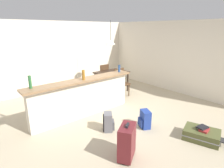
{
  "coord_description": "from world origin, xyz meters",
  "views": [
    {
      "loc": [
        -2.92,
        -3.51,
        2.23
      ],
      "look_at": [
        0.19,
        0.17,
        0.78
      ],
      "focal_mm": 29.59,
      "sensor_mm": 36.0,
      "label": 1
    }
  ],
  "objects": [
    {
      "name": "wall_right",
      "position": [
        3.05,
        0.3,
        1.25
      ],
      "size": [
        0.1,
        6.0,
        2.5
      ],
      "primitive_type": "cube",
      "color": "silver",
      "rests_on": "ground_plane"
    },
    {
      "name": "suitcase_flat_olive",
      "position": [
        0.68,
        -2.14,
        0.11
      ],
      "size": [
        0.68,
        0.89,
        0.22
      ],
      "color": "#51562D",
      "rests_on": "ground_plane"
    },
    {
      "name": "backpack_blue",
      "position": [
        0.16,
        -1.05,
        0.2
      ],
      "size": [
        0.32,
        0.33,
        0.42
      ],
      "color": "#233D93",
      "rests_on": "ground_plane"
    },
    {
      "name": "dining_chair_near_partition",
      "position": [
        1.23,
        0.92,
        0.52
      ],
      "size": [
        0.41,
        0.41,
        0.93
      ],
      "color": "#4C331E",
      "rests_on": "ground_plane"
    },
    {
      "name": "suitcase_upright_maroon",
      "position": [
        -0.91,
        -1.54,
        0.33
      ],
      "size": [
        0.5,
        0.44,
        0.67
      ],
      "color": "maroon",
      "rests_on": "ground_plane"
    },
    {
      "name": "book_stack",
      "position": [
        0.69,
        -2.16,
        0.26
      ],
      "size": [
        0.25,
        0.23,
        0.07
      ],
      "color": "#AD2D2D",
      "rests_on": "suitcase_flat_olive"
    },
    {
      "name": "wall_back",
      "position": [
        0.0,
        3.05,
        1.25
      ],
      "size": [
        6.6,
        0.1,
        2.5
      ],
      "primitive_type": "cube",
      "color": "silver",
      "rests_on": "ground_plane"
    },
    {
      "name": "pendant_lamp",
      "position": [
        1.25,
        1.5,
        1.78
      ],
      "size": [
        0.34,
        0.34,
        0.84
      ],
      "color": "black"
    },
    {
      "name": "backpack_grey",
      "position": [
        -0.57,
        -0.6,
        0.2
      ],
      "size": [
        0.33,
        0.34,
        0.42
      ],
      "color": "slate",
      "rests_on": "ground_plane"
    },
    {
      "name": "dining_table",
      "position": [
        1.23,
        1.43,
        0.65
      ],
      "size": [
        1.1,
        0.8,
        0.74
      ],
      "color": "#332319",
      "rests_on": "ground_plane"
    },
    {
      "name": "bottle_green",
      "position": [
        -1.83,
        0.47,
        1.14
      ],
      "size": [
        0.06,
        0.06,
        0.28
      ],
      "primitive_type": "cylinder",
      "color": "#2D6B38",
      "rests_on": "bar_countertop"
    },
    {
      "name": "dining_chair_far_side",
      "position": [
        1.26,
        1.98,
        0.52
      ],
      "size": [
        0.41,
        0.41,
        0.93
      ],
      "color": "#4C331E",
      "rests_on": "ground_plane"
    },
    {
      "name": "bar_countertop",
      "position": [
        -0.6,
        0.39,
        0.98
      ],
      "size": [
        2.96,
        0.4,
        0.05
      ],
      "primitive_type": "cube",
      "color": "#93704C",
      "rests_on": "partition_half_wall"
    },
    {
      "name": "bottle_amber",
      "position": [
        -0.6,
        0.33,
        1.13
      ],
      "size": [
        0.07,
        0.07,
        0.25
      ],
      "primitive_type": "cylinder",
      "color": "#9E661E",
      "rests_on": "bar_countertop"
    },
    {
      "name": "partition_half_wall",
      "position": [
        -0.6,
        0.39,
        0.48
      ],
      "size": [
        2.8,
        0.2,
        0.95
      ],
      "primitive_type": "cube",
      "color": "silver",
      "rests_on": "ground_plane"
    },
    {
      "name": "bottle_blue",
      "position": [
        0.66,
        0.39,
        1.11
      ],
      "size": [
        0.07,
        0.07,
        0.21
      ],
      "primitive_type": "cylinder",
      "color": "#284C89",
      "rests_on": "bar_countertop"
    },
    {
      "name": "ground_plane",
      "position": [
        0.0,
        0.0,
        -0.03
      ],
      "size": [
        13.0,
        13.0,
        0.05
      ],
      "primitive_type": "cube",
      "color": "#BCAD8E"
    }
  ]
}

